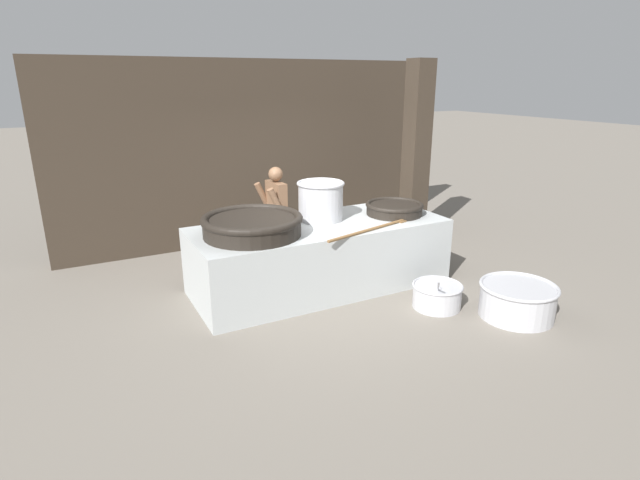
{
  "coord_description": "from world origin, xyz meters",
  "views": [
    {
      "loc": [
        -3.12,
        -5.92,
        2.89
      ],
      "look_at": [
        0.0,
        0.0,
        0.71
      ],
      "focal_mm": 28.0,
      "sensor_mm": 36.0,
      "label": 1
    }
  ],
  "objects_px": {
    "prep_bowl_vegetables": "(437,295)",
    "prep_bowl_meat": "(517,299)",
    "stock_pot": "(321,200)",
    "giant_wok_far": "(394,208)",
    "cook": "(276,214)",
    "giant_wok_near": "(252,224)"
  },
  "relations": [
    {
      "from": "giant_wok_near",
      "to": "prep_bowl_meat",
      "type": "xyz_separation_m",
      "value": [
        2.78,
        -1.96,
        -0.85
      ]
    },
    {
      "from": "giant_wok_near",
      "to": "stock_pot",
      "type": "xyz_separation_m",
      "value": [
        1.14,
        0.26,
        0.14
      ]
    },
    {
      "from": "giant_wok_far",
      "to": "stock_pot",
      "type": "bearing_deg",
      "value": 166.43
    },
    {
      "from": "stock_pot",
      "to": "cook",
      "type": "bearing_deg",
      "value": 110.81
    },
    {
      "from": "giant_wok_near",
      "to": "giant_wok_far",
      "type": "distance_m",
      "value": 2.24
    },
    {
      "from": "giant_wok_near",
      "to": "giant_wok_far",
      "type": "relative_size",
      "value": 1.54
    },
    {
      "from": "prep_bowl_vegetables",
      "to": "cook",
      "type": "bearing_deg",
      "value": 117.64
    },
    {
      "from": "stock_pot",
      "to": "prep_bowl_meat",
      "type": "xyz_separation_m",
      "value": [
        1.64,
        -2.21,
        -1.0
      ]
    },
    {
      "from": "stock_pot",
      "to": "prep_bowl_meat",
      "type": "height_order",
      "value": "stock_pot"
    },
    {
      "from": "giant_wok_far",
      "to": "cook",
      "type": "height_order",
      "value": "cook"
    },
    {
      "from": "stock_pot",
      "to": "cook",
      "type": "height_order",
      "value": "cook"
    },
    {
      "from": "giant_wok_far",
      "to": "prep_bowl_meat",
      "type": "bearing_deg",
      "value": -74.55
    },
    {
      "from": "giant_wok_near",
      "to": "prep_bowl_vegetables",
      "type": "bearing_deg",
      "value": -31.72
    },
    {
      "from": "giant_wok_near",
      "to": "prep_bowl_meat",
      "type": "bearing_deg",
      "value": -35.17
    },
    {
      "from": "giant_wok_far",
      "to": "cook",
      "type": "bearing_deg",
      "value": 141.65
    },
    {
      "from": "cook",
      "to": "prep_bowl_meat",
      "type": "bearing_deg",
      "value": 119.99
    },
    {
      "from": "cook",
      "to": "prep_bowl_vegetables",
      "type": "bearing_deg",
      "value": 115.01
    },
    {
      "from": "giant_wok_near",
      "to": "giant_wok_far",
      "type": "bearing_deg",
      "value": -0.28
    },
    {
      "from": "prep_bowl_vegetables",
      "to": "prep_bowl_meat",
      "type": "relative_size",
      "value": 0.77
    },
    {
      "from": "cook",
      "to": "prep_bowl_meat",
      "type": "distance_m",
      "value": 3.71
    },
    {
      "from": "stock_pot",
      "to": "prep_bowl_vegetables",
      "type": "relative_size",
      "value": 0.92
    },
    {
      "from": "cook",
      "to": "giant_wok_near",
      "type": "bearing_deg",
      "value": 51.68
    }
  ]
}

